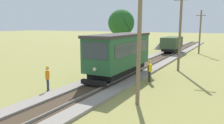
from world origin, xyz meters
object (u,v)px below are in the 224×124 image
freight_car (172,44)px  utility_pole_mid (180,30)px  gravel_pile (159,46)px  utility_pole_far (200,32)px  utility_pole_near_tram (139,40)px  red_tram (119,53)px  tree_right_near (121,23)px  second_worker (150,70)px  track_worker (48,77)px

freight_car → utility_pole_mid: size_ratio=0.66×
gravel_pile → utility_pole_mid: bearing=-68.4°
utility_pole_far → freight_car: bearing=-155.8°
utility_pole_near_tram → red_tram: bearing=125.4°
utility_pole_mid → tree_right_near: utility_pole_mid is taller
utility_pole_near_tram → utility_pole_far: size_ratio=1.08×
utility_pole_near_tram → utility_pole_mid: bearing=90.0°
freight_car → gravel_pile: 6.39m
red_tram → freight_car: size_ratio=1.64×
gravel_pile → second_worker: bearing=-75.5°
tree_right_near → freight_car: bearing=0.9°
utility_pole_far → gravel_pile: (-7.43, 3.49, -2.91)m
gravel_pile → second_worker: size_ratio=1.19×
track_worker → second_worker: (5.49, 5.80, 0.00)m
utility_pole_mid → tree_right_near: 18.49m
freight_car → gravel_pile: freight_car is taller
second_worker → track_worker: bearing=-173.6°
gravel_pile → utility_pole_near_tram: bearing=-76.0°
second_worker → freight_car: bearing=58.2°
utility_pole_far → track_worker: utility_pole_far is taller
track_worker → gravel_pile: bearing=56.0°
freight_car → second_worker: 19.51m
utility_pole_far → utility_pole_mid: bearing=-90.0°
utility_pole_near_tram → gravel_pile: size_ratio=3.45×
gravel_pile → track_worker: size_ratio=1.19×
tree_right_near → utility_pole_near_tram: bearing=-62.5°
gravel_pile → second_worker: (6.33, -24.55, 0.40)m
utility_pole_far → tree_right_near: tree_right_near is taller
track_worker → second_worker: same height
utility_pole_far → tree_right_near: 12.97m
utility_pole_far → second_worker: utility_pole_far is taller
freight_car → utility_pole_mid: bearing=-73.8°
gravel_pile → track_worker: (0.84, -30.35, 0.40)m
track_worker → tree_right_near: size_ratio=0.25×
freight_car → second_worker: freight_car is taller
red_tram → track_worker: size_ratio=4.79×
utility_pole_near_tram → second_worker: (-1.10, 5.36, -2.78)m
gravel_pile → tree_right_near: tree_right_near is taller
red_tram → tree_right_near: tree_right_near is taller
red_tram → utility_pole_far: utility_pole_far is taller
utility_pole_mid → utility_pole_near_tram: bearing=-90.0°
freight_car → tree_right_near: bearing=-179.1°
red_tram → utility_pole_mid: size_ratio=1.08×
utility_pole_near_tram → gravel_pile: 30.98m
utility_pole_mid → gravel_pile: utility_pole_mid is taller
utility_pole_near_tram → second_worker: size_ratio=4.11×
red_tram → second_worker: (2.82, -0.16, -1.21)m
red_tram → utility_pole_near_tram: (3.92, -5.53, 1.57)m
utility_pole_far → utility_pole_near_tram: bearing=-90.0°
freight_car → utility_pole_near_tram: 25.06m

